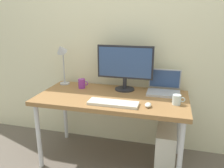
% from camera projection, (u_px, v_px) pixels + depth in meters
% --- Properties ---
extents(ground_plane, '(6.00, 6.00, 0.00)m').
position_uv_depth(ground_plane, '(112.00, 159.00, 2.39)').
color(ground_plane, '#665B51').
extents(back_wall, '(4.40, 0.04, 2.60)m').
position_uv_depth(back_wall, '(122.00, 30.00, 2.39)').
color(back_wall, beige).
rests_on(back_wall, ground_plane).
extents(desk, '(1.43, 0.70, 0.71)m').
position_uv_depth(desk, '(112.00, 102.00, 2.20)').
color(desk, olive).
rests_on(desk, ground_plane).
extents(monitor, '(0.57, 0.20, 0.46)m').
position_uv_depth(monitor, '(125.00, 65.00, 2.29)').
color(monitor, '#232328').
rests_on(monitor, desk).
extents(laptop, '(0.32, 0.26, 0.23)m').
position_uv_depth(laptop, '(164.00, 87.00, 2.27)').
color(laptop, '#B2B2B7').
rests_on(laptop, desk).
extents(desk_lamp, '(0.11, 0.16, 0.47)m').
position_uv_depth(desk_lamp, '(62.00, 55.00, 2.44)').
color(desk_lamp, '#B2B2B7').
rests_on(desk_lamp, desk).
extents(keyboard, '(0.44, 0.14, 0.02)m').
position_uv_depth(keyboard, '(113.00, 103.00, 1.97)').
color(keyboard, silver).
rests_on(keyboard, desk).
extents(mouse, '(0.06, 0.09, 0.03)m').
position_uv_depth(mouse, '(148.00, 105.00, 1.92)').
color(mouse, silver).
rests_on(mouse, desk).
extents(coffee_mug, '(0.11, 0.07, 0.10)m').
position_uv_depth(coffee_mug, '(82.00, 84.00, 2.41)').
color(coffee_mug, purple).
rests_on(coffee_mug, desk).
extents(glass_cup, '(0.11, 0.07, 0.09)m').
position_uv_depth(glass_cup, '(177.00, 100.00, 1.97)').
color(glass_cup, silver).
rests_on(glass_cup, desk).
extents(computer_tower, '(0.18, 0.36, 0.42)m').
position_uv_depth(computer_tower, '(165.00, 149.00, 2.19)').
color(computer_tower, silver).
rests_on(computer_tower, ground_plane).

